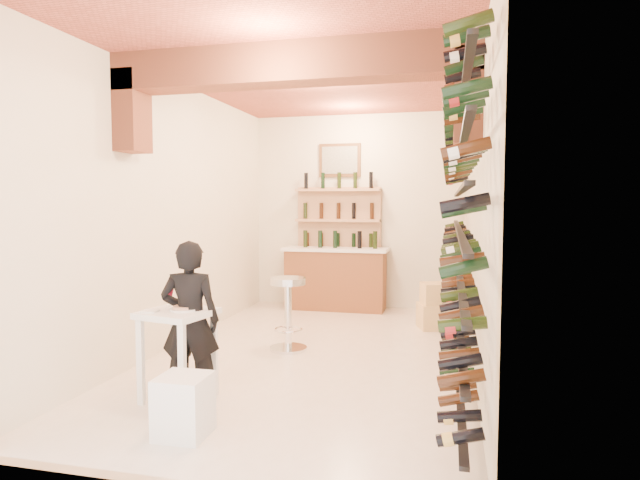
{
  "coord_description": "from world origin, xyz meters",
  "views": [
    {
      "loc": [
        1.48,
        -5.86,
        1.74
      ],
      "look_at": [
        0.0,
        0.3,
        1.3
      ],
      "focal_mm": 30.08,
      "sensor_mm": 36.0,
      "label": 1
    }
  ],
  "objects_px": {
    "white_stool": "(184,406)",
    "crate_lower": "(440,316)",
    "back_counter": "(336,277)",
    "wine_rack": "(453,221)",
    "tasting_table": "(178,326)",
    "person": "(190,321)",
    "chrome_barstool": "(288,308)"
  },
  "relations": [
    {
      "from": "back_counter",
      "to": "white_stool",
      "type": "relative_size",
      "value": 3.73
    },
    {
      "from": "person",
      "to": "crate_lower",
      "type": "height_order",
      "value": "person"
    },
    {
      "from": "tasting_table",
      "to": "crate_lower",
      "type": "distance_m",
      "value": 4.0
    },
    {
      "from": "wine_rack",
      "to": "crate_lower",
      "type": "bearing_deg",
      "value": 95.0
    },
    {
      "from": "white_stool",
      "to": "crate_lower",
      "type": "distance_m",
      "value": 4.36
    },
    {
      "from": "tasting_table",
      "to": "crate_lower",
      "type": "xyz_separation_m",
      "value": [
        2.2,
        3.3,
        -0.49
      ]
    },
    {
      "from": "wine_rack",
      "to": "white_stool",
      "type": "distance_m",
      "value": 3.3
    },
    {
      "from": "wine_rack",
      "to": "tasting_table",
      "type": "relative_size",
      "value": 5.86
    },
    {
      "from": "wine_rack",
      "to": "person",
      "type": "height_order",
      "value": "wine_rack"
    },
    {
      "from": "back_counter",
      "to": "wine_rack",
      "type": "bearing_deg",
      "value": -55.34
    },
    {
      "from": "chrome_barstool",
      "to": "white_stool",
      "type": "bearing_deg",
      "value": -91.83
    },
    {
      "from": "chrome_barstool",
      "to": "wine_rack",
      "type": "bearing_deg",
      "value": -3.76
    },
    {
      "from": "tasting_table",
      "to": "crate_lower",
      "type": "relative_size",
      "value": 1.7
    },
    {
      "from": "wine_rack",
      "to": "chrome_barstool",
      "type": "distance_m",
      "value": 2.15
    },
    {
      "from": "back_counter",
      "to": "tasting_table",
      "type": "xyz_separation_m",
      "value": [
        -0.52,
        -4.3,
        0.13
      ]
    },
    {
      "from": "person",
      "to": "crate_lower",
      "type": "bearing_deg",
      "value": -133.99
    },
    {
      "from": "wine_rack",
      "to": "crate_lower",
      "type": "distance_m",
      "value": 2.16
    },
    {
      "from": "wine_rack",
      "to": "back_counter",
      "type": "distance_m",
      "value": 3.38
    },
    {
      "from": "white_stool",
      "to": "crate_lower",
      "type": "relative_size",
      "value": 0.8
    },
    {
      "from": "tasting_table",
      "to": "person",
      "type": "height_order",
      "value": "person"
    },
    {
      "from": "back_counter",
      "to": "chrome_barstool",
      "type": "height_order",
      "value": "back_counter"
    },
    {
      "from": "back_counter",
      "to": "tasting_table",
      "type": "relative_size",
      "value": 1.75
    },
    {
      "from": "wine_rack",
      "to": "person",
      "type": "distance_m",
      "value": 2.89
    },
    {
      "from": "back_counter",
      "to": "person",
      "type": "height_order",
      "value": "person"
    },
    {
      "from": "crate_lower",
      "to": "chrome_barstool",
      "type": "bearing_deg",
      "value": -138.44
    },
    {
      "from": "person",
      "to": "chrome_barstool",
      "type": "distance_m",
      "value": 1.79
    },
    {
      "from": "wine_rack",
      "to": "crate_lower",
      "type": "relative_size",
      "value": 9.94
    },
    {
      "from": "wine_rack",
      "to": "tasting_table",
      "type": "distance_m",
      "value": 3.0
    },
    {
      "from": "white_stool",
      "to": "back_counter",
      "type": "bearing_deg",
      "value": 88.59
    },
    {
      "from": "back_counter",
      "to": "crate_lower",
      "type": "height_order",
      "value": "back_counter"
    },
    {
      "from": "crate_lower",
      "to": "person",
      "type": "bearing_deg",
      "value": -122.67
    },
    {
      "from": "tasting_table",
      "to": "person",
      "type": "relative_size",
      "value": 0.69
    }
  ]
}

